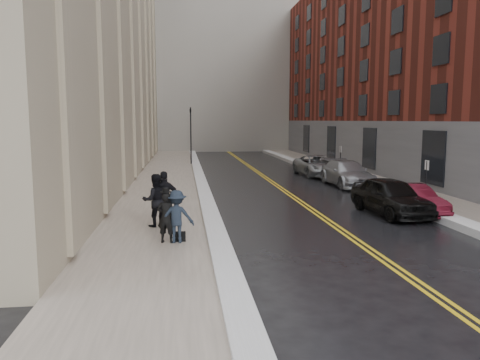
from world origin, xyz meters
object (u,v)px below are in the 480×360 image
object	(u,v)px
car_silver_near	(347,173)
pedestrian_main	(166,217)
pedestrian_a	(155,200)
car_black	(391,196)
car_silver_far	(317,166)
car_maroon	(412,200)
pedestrian_b	(177,216)
pedestrian_c	(165,198)

from	to	relation	value
car_silver_near	pedestrian_main	world-z (taller)	pedestrian_main
pedestrian_a	car_black	bearing A→B (deg)	175.98
car_black	car_silver_far	world-z (taller)	car_black
car_black	car_maroon	size ratio (longest dim) A/B	1.19
pedestrian_main	pedestrian_a	xyz separation A→B (m)	(-0.48, 2.41, 0.16)
pedestrian_a	pedestrian_b	bearing A→B (deg)	94.96
pedestrian_a	car_maroon	bearing A→B (deg)	174.81
pedestrian_b	car_black	bearing A→B (deg)	-150.22
car_black	pedestrian_c	world-z (taller)	pedestrian_c
car_silver_far	car_silver_near	bearing A→B (deg)	-89.32
car_silver_near	car_maroon	bearing A→B (deg)	-93.44
car_silver_near	pedestrian_c	bearing A→B (deg)	-137.87
car_maroon	pedestrian_a	bearing A→B (deg)	-174.50
car_black	car_silver_near	distance (m)	8.98
car_black	pedestrian_main	size ratio (longest dim) A/B	2.88
pedestrian_main	pedestrian_b	xyz separation A→B (m)	(0.33, -0.01, 0.03)
car_silver_near	pedestrian_main	bearing A→B (deg)	-130.92
car_maroon	car_silver_far	distance (m)	14.34
car_maroon	car_silver_far	bearing A→B (deg)	87.06
car_maroon	car_silver_far	world-z (taller)	car_silver_far
pedestrian_b	pedestrian_c	xyz separation A→B (m)	(-0.48, 2.68, 0.16)
car_black	pedestrian_a	bearing A→B (deg)	-174.90
car_silver_near	pedestrian_main	xyz separation A→B (m)	(-10.67, -12.99, 0.19)
car_black	pedestrian_main	distance (m)	10.29
car_black	car_silver_far	size ratio (longest dim) A/B	0.88
pedestrian_a	pedestrian_c	distance (m)	0.43
pedestrian_b	pedestrian_main	bearing A→B (deg)	4.16
pedestrian_c	car_black	bearing A→B (deg)	-167.36
car_silver_near	pedestrian_a	size ratio (longest dim) A/B	2.75
pedestrian_main	pedestrian_b	bearing A→B (deg)	-166.22
car_maroon	pedestrian_main	bearing A→B (deg)	-161.78
car_maroon	pedestrian_b	xyz separation A→B (m)	(-10.04, -4.04, 0.35)
car_silver_far	pedestrian_c	distance (m)	18.89
car_black	pedestrian_main	world-z (taller)	pedestrian_main
car_maroon	car_silver_near	distance (m)	8.96
car_silver_far	car_maroon	bearing A→B (deg)	-92.63
car_maroon	pedestrian_b	size ratio (longest dim) A/B	2.34
car_black	pedestrian_a	xyz separation A→B (m)	(-9.92, -1.69, 0.32)
car_black	pedestrian_c	size ratio (longest dim) A/B	2.34
car_maroon	pedestrian_main	size ratio (longest dim) A/B	2.41
car_maroon	pedestrian_a	distance (m)	10.98
car_maroon	pedestrian_b	bearing A→B (deg)	-161.10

